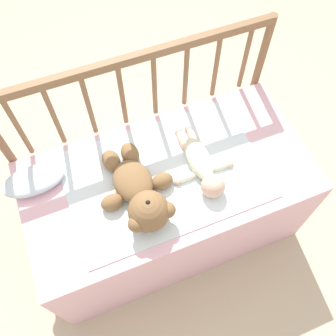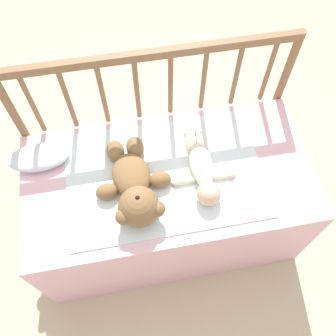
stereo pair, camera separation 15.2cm
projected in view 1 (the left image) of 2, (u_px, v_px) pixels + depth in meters
name	position (u px, v px, depth m)	size (l,w,h in m)	color
ground_plane	(168.00, 224.00, 2.06)	(12.00, 12.00, 0.00)	#C6B293
crib_mattress	(168.00, 203.00, 1.82)	(1.23, 0.63, 0.55)	#EDB7C6
crib_rail	(140.00, 102.00, 1.64)	(1.23, 0.04, 0.93)	brown
blanket	(165.00, 175.00, 1.58)	(0.82, 0.54, 0.01)	white
teddy_bear	(140.00, 194.00, 1.47)	(0.31, 0.43, 0.16)	olive
baby	(202.00, 165.00, 1.56)	(0.28, 0.39, 0.10)	#EAEACC
small_pillow	(33.00, 180.00, 1.53)	(0.26, 0.14, 0.06)	silver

